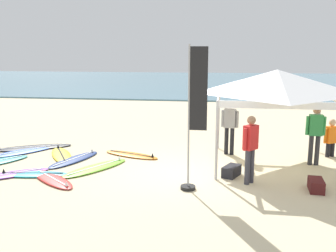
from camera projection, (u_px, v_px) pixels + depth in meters
name	position (u px, v px, depth m)	size (l,w,h in m)	color
ground_plane	(190.00, 171.00, 10.27)	(80.00, 80.00, 0.00)	beige
sea	(216.00, 81.00, 42.33)	(80.00, 36.00, 0.10)	#568499
canopy_tent	(277.00, 82.00, 10.48)	(3.35, 3.35, 2.75)	#B7B7BC
surfboard_lime	(96.00, 168.00, 10.46)	(1.66, 2.23, 0.19)	#7AD12D
surfboard_orange	(132.00, 155.00, 11.80)	(1.99, 1.17, 0.19)	orange
surfboard_yellow	(61.00, 155.00, 11.78)	(1.53, 2.03, 0.19)	yellow
surfboard_blue	(23.00, 152.00, 12.18)	(1.83, 2.10, 0.19)	blue
surfboard_purple	(10.00, 174.00, 9.88)	(1.87, 1.68, 0.19)	purple
surfboard_navy	(75.00, 159.00, 11.29)	(1.21, 2.14, 0.19)	navy
surfboard_black	(33.00, 147.00, 12.71)	(2.59, 1.76, 0.19)	black
surfboard_red	(52.00, 179.00, 9.52)	(1.84, 1.65, 0.19)	red
surfboard_cyan	(33.00, 174.00, 9.90)	(1.95, 0.78, 0.19)	#23B2CC
person_red	(250.00, 145.00, 9.12)	(0.40, 0.45, 1.71)	#383842
person_grey	(230.00, 124.00, 11.79)	(0.54, 0.28, 1.71)	black
person_green	(315.00, 132.00, 10.67)	(0.55, 0.22, 1.71)	#2D2D33
person_orange	(331.00, 136.00, 11.59)	(0.49, 0.37, 1.20)	black
banner_flag	(194.00, 125.00, 8.60)	(0.60, 0.36, 3.40)	#99999E
gear_bag_near_tent	(231.00, 171.00, 9.83)	(0.60, 0.32, 0.28)	#232328
gear_bag_by_pole	(316.00, 185.00, 8.78)	(0.60, 0.32, 0.28)	#4C1919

